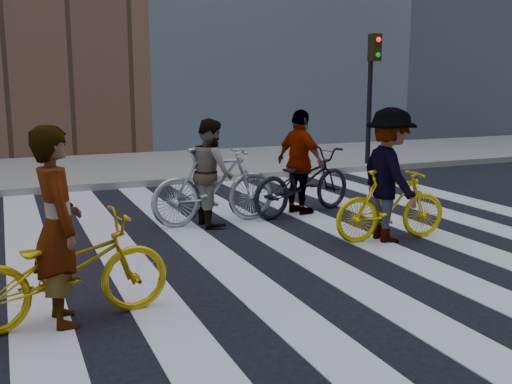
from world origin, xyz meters
TOP-DOWN VIEW (x-y plane):
  - ground at (0.00, 0.00)m, footprint 100.00×100.00m
  - sidewalk_far at (0.00, 7.50)m, footprint 100.00×5.00m
  - zebra_crosswalk at (0.00, 0.00)m, footprint 8.25×10.00m
  - traffic_signal at (4.40, 5.32)m, footprint 0.22×0.42m
  - bike_yellow_left at (-3.60, -1.79)m, footprint 1.99×0.88m
  - bike_silver_mid at (-1.08, 1.35)m, footprint 2.04×0.64m
  - bike_yellow_right at (0.88, -0.53)m, footprint 1.72×0.65m
  - bike_dark_rear at (0.53, 1.47)m, footprint 2.23×1.30m
  - rider_left at (-3.65, -1.79)m, footprint 0.51×0.71m
  - rider_mid at (-1.13, 1.35)m, footprint 0.65×0.82m
  - rider_right at (0.83, -0.53)m, footprint 0.81×1.27m
  - rider_rear at (0.48, 1.47)m, footprint 0.70×1.11m

SIDE VIEW (x-z plane):
  - ground at x=0.00m, z-range 0.00..0.00m
  - zebra_crosswalk at x=0.00m, z-range 0.00..0.01m
  - sidewalk_far at x=0.00m, z-range 0.00..0.15m
  - bike_yellow_right at x=0.88m, z-range 0.00..1.01m
  - bike_yellow_left at x=-3.60m, z-range 0.00..1.01m
  - bike_dark_rear at x=0.53m, z-range 0.00..1.11m
  - bike_silver_mid at x=-1.08m, z-range 0.00..1.22m
  - rider_mid at x=-1.13m, z-range 0.00..1.65m
  - rider_rear at x=0.48m, z-range 0.00..1.75m
  - rider_left at x=-3.65m, z-range 0.00..1.84m
  - rider_right at x=0.83m, z-range 0.00..1.86m
  - traffic_signal at x=4.40m, z-range 0.62..3.94m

